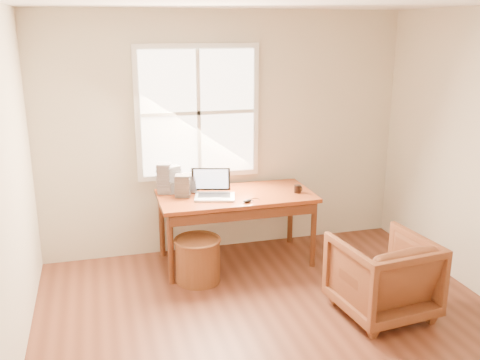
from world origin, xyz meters
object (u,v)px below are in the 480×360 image
Objects in this scene: armchair at (382,276)px; coffee_mug at (297,189)px; laptop at (215,183)px; cd_stack_a at (172,179)px; desk at (236,196)px; wicker_stool at (198,260)px.

coffee_mug is (-0.31, 1.26, 0.44)m from armchair.
laptop is 5.54× the size of coffee_mug.
armchair is 2.69× the size of cd_stack_a.
armchair is 9.59× the size of coffee_mug.
coffee_mug reaches higher than armchair.
wicker_stool is (-0.48, -0.36, -0.51)m from desk.
coffee_mug is 0.28× the size of cd_stack_a.
laptop is (0.24, 0.28, 0.69)m from wicker_stool.
desk is at bearing -61.98° from armchair.
cd_stack_a is at bearing 103.47° from wicker_stool.
laptop reaches higher than armchair.
armchair is at bearing -35.74° from wicker_stool.
coffee_mug is 1.31m from cd_stack_a.
wicker_stool is 1.28m from coffee_mug.
laptop is at bearing -160.17° from coffee_mug.
cd_stack_a is at bearing -172.90° from coffee_mug.
desk is 0.79m from wicker_stool.
armchair is 1.37m from coffee_mug.
laptop reaches higher than wicker_stool.
laptop is at bearing -162.57° from desk.
desk is 19.76× the size of coffee_mug.
coffee_mug is at bearing -15.82° from cd_stack_a.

